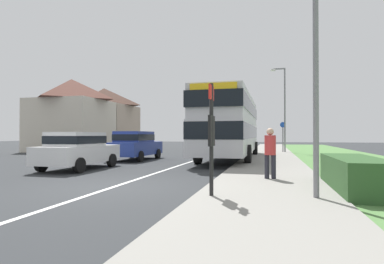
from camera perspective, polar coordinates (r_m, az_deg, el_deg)
ground_plane at (r=8.99m, az=-14.40°, el=-9.88°), size 120.00×120.00×0.00m
lane_marking_centre at (r=16.40m, az=-0.66°, el=-5.67°), size 0.14×60.00×0.01m
pavement_near_side at (r=13.83m, az=14.20°, el=-6.36°), size 3.20×68.00×0.12m
grass_verge_seaward at (r=14.46m, az=31.60°, el=-6.12°), size 6.00×68.00×0.08m
roadside_hedge at (r=8.73m, az=27.99°, el=-7.12°), size 1.10×3.53×0.90m
double_decker_bus at (r=18.46m, az=7.19°, el=1.54°), size 2.80×11.55×3.70m
parked_car_white at (r=13.96m, az=-20.37°, el=-2.95°), size 1.92×3.96×1.58m
parked_car_blue at (r=18.37m, az=-10.48°, el=-2.26°), size 1.95×4.24×1.67m
pedestrian_at_stop at (r=9.72m, az=14.30°, el=-3.39°), size 0.34×0.34×1.67m
bus_stop_sign at (r=6.82m, az=3.63°, el=0.14°), size 0.09×0.52×2.60m
cycle_route_sign at (r=25.83m, az=16.51°, el=-0.64°), size 0.44×0.08×2.52m
street_lamp_mid at (r=25.67m, az=16.59°, el=5.02°), size 1.14×0.20×6.83m
house_terrace_far_side at (r=32.06m, az=-18.56°, el=2.66°), size 6.05×11.00×6.52m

